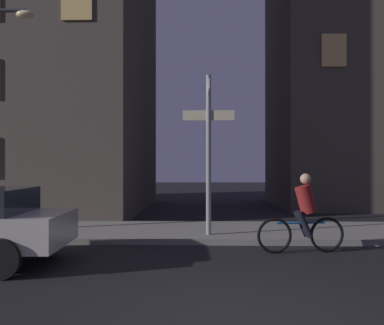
{
  "coord_description": "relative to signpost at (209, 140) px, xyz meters",
  "views": [
    {
      "loc": [
        -0.41,
        -5.01,
        1.79
      ],
      "look_at": [
        -0.67,
        5.7,
        1.84
      ],
      "focal_mm": 41.38,
      "sensor_mm": 36.0,
      "label": 1
    }
  ],
  "objects": [
    {
      "name": "signpost",
      "position": [
        0.0,
        0.0,
        0.0
      ],
      "size": [
        1.22,
        1.71,
        3.77
      ],
      "color": "gray",
      "rests_on": "sidewalk_kerb"
    },
    {
      "name": "cyclist",
      "position": [
        1.9,
        -1.42,
        -1.63
      ],
      "size": [
        1.81,
        0.38,
        1.61
      ],
      "color": "black",
      "rests_on": "ground_plane"
    },
    {
      "name": "sidewalk_kerb",
      "position": [
        0.28,
        0.89,
        -2.31
      ],
      "size": [
        40.0,
        3.11,
        0.14
      ],
      "primitive_type": "cube",
      "color": "gray",
      "rests_on": "ground_plane"
    },
    {
      "name": "ground_plane",
      "position": [
        0.28,
        -5.43,
        -2.38
      ],
      "size": [
        80.0,
        80.0,
        0.0
      ],
      "primitive_type": "plane",
      "color": "black"
    }
  ]
}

